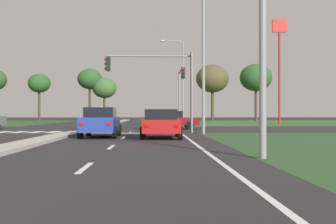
% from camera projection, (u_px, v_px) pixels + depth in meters
% --- Properties ---
extents(ground_plane, '(200.00, 200.00, 0.00)m').
position_uv_depth(ground_plane, '(91.00, 129.00, 33.74)').
color(ground_plane, '#282628').
extents(grass_verge_far_right, '(35.00, 35.00, 0.01)m').
position_uv_depth(grass_verge_far_right, '(297.00, 122.00, 59.08)').
color(grass_verge_far_right, '#385B2D').
rests_on(grass_verge_far_right, ground).
extents(median_island_near, '(1.20, 22.00, 0.14)m').
position_uv_depth(median_island_near, '(10.00, 147.00, 14.75)').
color(median_island_near, '#ADA89E').
rests_on(median_island_near, ground).
extents(median_island_far, '(1.20, 36.00, 0.14)m').
position_uv_depth(median_island_far, '(118.00, 122.00, 58.73)').
color(median_island_far, '#ADA89E').
rests_on(median_island_far, ground).
extents(lane_dash_near, '(0.14, 2.00, 0.01)m').
position_uv_depth(lane_dash_near, '(85.00, 168.00, 9.76)').
color(lane_dash_near, silver).
rests_on(lane_dash_near, ground).
extents(lane_dash_second, '(0.14, 2.00, 0.01)m').
position_uv_depth(lane_dash_second, '(111.00, 147.00, 15.75)').
color(lane_dash_second, silver).
rests_on(lane_dash_second, ground).
extents(lane_dash_third, '(0.14, 2.00, 0.01)m').
position_uv_depth(lane_dash_third, '(123.00, 138.00, 21.75)').
color(lane_dash_third, silver).
rests_on(lane_dash_third, ground).
extents(lane_dash_fourth, '(0.14, 2.00, 0.01)m').
position_uv_depth(lane_dash_fourth, '(130.00, 132.00, 27.75)').
color(lane_dash_fourth, silver).
rests_on(lane_dash_fourth, ground).
extents(edge_line_right, '(0.14, 24.00, 0.01)m').
position_uv_depth(edge_line_right, '(199.00, 147.00, 15.98)').
color(edge_line_right, silver).
rests_on(edge_line_right, ground).
extents(stop_bar_near, '(6.40, 0.50, 0.01)m').
position_uv_depth(stop_bar_near, '(134.00, 133.00, 26.87)').
color(stop_bar_near, silver).
rests_on(stop_bar_near, ground).
extents(crosswalk_bar_second, '(0.70, 2.80, 0.01)m').
position_uv_depth(crosswalk_bar_second, '(2.00, 132.00, 28.37)').
color(crosswalk_bar_second, silver).
rests_on(crosswalk_bar_second, ground).
extents(crosswalk_bar_third, '(0.70, 2.80, 0.01)m').
position_uv_depth(crosswalk_bar_third, '(19.00, 132.00, 28.41)').
color(crosswalk_bar_third, silver).
rests_on(crosswalk_bar_third, ground).
extents(crosswalk_bar_fourth, '(0.70, 2.80, 0.01)m').
position_uv_depth(crosswalk_bar_fourth, '(36.00, 132.00, 28.45)').
color(crosswalk_bar_fourth, silver).
rests_on(crosswalk_bar_fourth, ground).
extents(crosswalk_bar_fifth, '(0.70, 2.80, 0.01)m').
position_uv_depth(crosswalk_bar_fifth, '(53.00, 132.00, 28.48)').
color(crosswalk_bar_fifth, silver).
rests_on(crosswalk_bar_fifth, ground).
extents(crosswalk_bar_sixth, '(0.70, 2.80, 0.01)m').
position_uv_depth(crosswalk_bar_sixth, '(70.00, 132.00, 28.52)').
color(crosswalk_bar_sixth, silver).
rests_on(crosswalk_bar_sixth, ground).
extents(car_black_near, '(2.02, 4.35, 1.60)m').
position_uv_depth(car_black_near, '(99.00, 117.00, 55.32)').
color(car_black_near, black).
rests_on(car_black_near, ground).
extents(car_maroon_second, '(4.35, 2.03, 1.47)m').
position_uv_depth(car_maroon_second, '(172.00, 120.00, 33.80)').
color(car_maroon_second, maroon).
rests_on(car_maroon_second, ground).
extents(car_teal_fourth, '(2.06, 4.20, 1.58)m').
position_uv_depth(car_teal_fourth, '(107.00, 116.00, 65.76)').
color(car_teal_fourth, '#19565B').
rests_on(car_teal_fourth, ground).
extents(car_red_fifth, '(2.06, 4.19, 1.49)m').
position_uv_depth(car_red_fifth, '(161.00, 123.00, 21.51)').
color(car_red_fifth, '#A31919').
rests_on(car_red_fifth, ground).
extents(car_blue_sixth, '(1.96, 4.33, 1.60)m').
position_uv_depth(car_blue_sixth, '(101.00, 122.00, 22.40)').
color(car_blue_sixth, navy).
rests_on(car_blue_sixth, ground).
extents(traffic_signal_near_right, '(5.83, 0.32, 5.31)m').
position_uv_depth(traffic_signal_near_right, '(158.00, 76.00, 27.34)').
color(traffic_signal_near_right, gray).
rests_on(traffic_signal_near_right, ground).
extents(traffic_signal_far_right, '(0.32, 5.55, 5.50)m').
position_uv_depth(traffic_signal_far_right, '(181.00, 86.00, 38.54)').
color(traffic_signal_far_right, gray).
rests_on(traffic_signal_far_right, ground).
extents(street_lamp_second, '(2.27, 1.45, 8.82)m').
position_uv_depth(street_lamp_second, '(201.00, 54.00, 25.76)').
color(street_lamp_second, gray).
rests_on(street_lamp_second, ground).
extents(street_lamp_third, '(2.56, 1.24, 9.04)m').
position_uv_depth(street_lamp_third, '(181.00, 78.00, 44.28)').
color(street_lamp_third, gray).
rests_on(street_lamp_third, ground).
extents(pedestrian_at_median, '(0.34, 0.34, 1.88)m').
position_uv_depth(pedestrian_at_median, '(102.00, 113.00, 42.57)').
color(pedestrian_at_median, maroon).
rests_on(pedestrian_at_median, median_island_far).
extents(fastfood_pole_sign, '(1.80, 0.40, 13.01)m').
position_uv_depth(fastfood_pole_sign, '(279.00, 49.00, 51.77)').
color(fastfood_pole_sign, red).
rests_on(fastfood_pole_sign, ground).
extents(treeline_second, '(3.63, 3.63, 7.78)m').
position_uv_depth(treeline_second, '(39.00, 84.00, 68.36)').
color(treeline_second, '#423323').
rests_on(treeline_second, ground).
extents(treeline_third, '(4.06, 4.06, 8.77)m').
position_uv_depth(treeline_third, '(90.00, 79.00, 69.45)').
color(treeline_third, '#423323').
rests_on(treeline_third, ground).
extents(treeline_fourth, '(4.05, 4.05, 7.28)m').
position_uv_depth(treeline_fourth, '(104.00, 88.00, 69.61)').
color(treeline_fourth, '#423323').
rests_on(treeline_fourth, ground).
extents(treeline_fifth, '(5.53, 5.53, 9.51)m').
position_uv_depth(treeline_fifth, '(212.00, 79.00, 70.34)').
color(treeline_fifth, '#423323').
rests_on(treeline_fifth, ground).
extents(treeline_sixth, '(5.32, 5.32, 9.49)m').
position_uv_depth(treeline_sixth, '(256.00, 78.00, 68.87)').
color(treeline_sixth, '#423323').
rests_on(treeline_sixth, ground).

